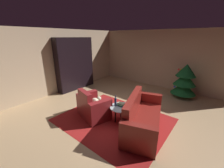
{
  "coord_description": "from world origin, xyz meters",
  "views": [
    {
      "loc": [
        2.23,
        -3.05,
        2.3
      ],
      "look_at": [
        -0.23,
        0.04,
        0.96
      ],
      "focal_mm": 22.46,
      "sensor_mm": 36.0,
      "label": 1
    }
  ],
  "objects": [
    {
      "name": "armchair_red",
      "position": [
        -0.54,
        -0.5,
        0.31
      ],
      "size": [
        1.15,
        0.92,
        0.86
      ],
      "color": "maroon",
      "rests_on": "ground"
    },
    {
      "name": "bottle_on_table",
      "position": [
        0.09,
        -0.21,
        0.57
      ],
      "size": [
        0.06,
        0.06,
        0.31
      ],
      "color": "#273251",
      "rests_on": "coffee_table"
    },
    {
      "name": "area_rug",
      "position": [
        0.07,
        -0.26,
        0.0
      ],
      "size": [
        2.96,
        2.43,
        0.01
      ],
      "primitive_type": "cube",
      "color": "maroon",
      "rests_on": "ground"
    },
    {
      "name": "couch_red",
      "position": [
        0.88,
        -0.12,
        0.3
      ],
      "size": [
        1.3,
        2.01,
        0.9
      ],
      "color": "maroon",
      "rests_on": "ground"
    },
    {
      "name": "ground_plane",
      "position": [
        0.0,
        0.0,
        0.0
      ],
      "size": [
        8.07,
        8.07,
        0.0
      ],
      "primitive_type": "plane",
      "color": "tan"
    },
    {
      "name": "decorated_tree",
      "position": [
        1.2,
        2.74,
        0.69
      ],
      "size": [
        0.92,
        0.92,
        1.33
      ],
      "color": "brown",
      "rests_on": "ground"
    },
    {
      "name": "wall_back",
      "position": [
        0.0,
        3.39,
        1.3
      ],
      "size": [
        6.33,
        0.06,
        2.6
      ],
      "primitive_type": "cube",
      "color": "tan",
      "rests_on": "ground"
    },
    {
      "name": "book_stack_on_table",
      "position": [
        0.2,
        -0.12,
        0.48
      ],
      "size": [
        0.21,
        0.18,
        0.08
      ],
      "color": "#324889",
      "rests_on": "coffee_table"
    },
    {
      "name": "coffee_table",
      "position": [
        0.26,
        -0.17,
        0.4
      ],
      "size": [
        0.63,
        0.63,
        0.44
      ],
      "color": "black",
      "rests_on": "ground"
    },
    {
      "name": "bookshelf_unit",
      "position": [
        -2.89,
        0.85,
        1.06
      ],
      "size": [
        0.36,
        1.77,
        2.27
      ],
      "color": "black",
      "rests_on": "ground"
    },
    {
      "name": "wall_left",
      "position": [
        -3.13,
        0.0,
        1.3
      ],
      "size": [
        0.06,
        6.84,
        2.6
      ],
      "primitive_type": "cube",
      "color": "tan",
      "rests_on": "ground"
    }
  ]
}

